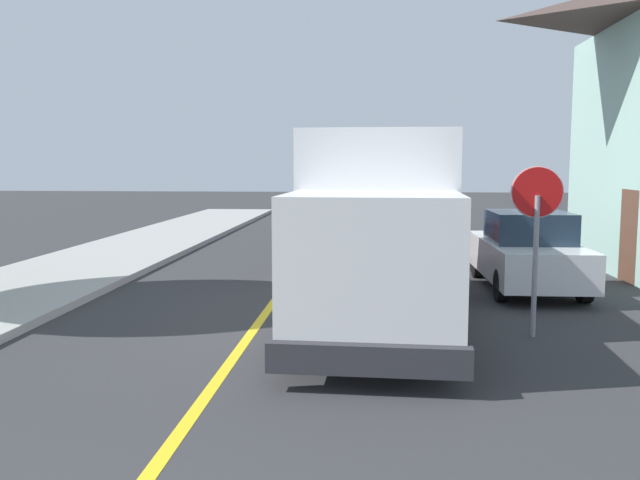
{
  "coord_description": "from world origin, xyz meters",
  "views": [
    {
      "loc": [
        1.92,
        -2.65,
        2.7
      ],
      "look_at": [
        1.03,
        8.6,
        1.4
      ],
      "focal_mm": 37.84,
      "sensor_mm": 36.0,
      "label": 1
    }
  ],
  "objects_px": {
    "parked_car_far": "(382,207)",
    "parked_van_across": "(527,252)",
    "box_truck": "(380,218)",
    "stop_sign": "(536,218)",
    "parked_car_near": "(389,237)",
    "parked_car_mid": "(368,219)"
  },
  "relations": [
    {
      "from": "parked_car_far",
      "to": "parked_van_across",
      "type": "height_order",
      "value": "same"
    },
    {
      "from": "parked_car_far",
      "to": "box_truck",
      "type": "bearing_deg",
      "value": -90.81
    },
    {
      "from": "parked_van_across",
      "to": "stop_sign",
      "type": "height_order",
      "value": "stop_sign"
    },
    {
      "from": "parked_car_near",
      "to": "stop_sign",
      "type": "xyz_separation_m",
      "value": [
        2.09,
        -6.85,
        1.06
      ]
    },
    {
      "from": "box_truck",
      "to": "parked_van_across",
      "type": "height_order",
      "value": "box_truck"
    },
    {
      "from": "parked_car_near",
      "to": "parked_car_far",
      "type": "height_order",
      "value": "same"
    },
    {
      "from": "parked_car_far",
      "to": "parked_van_across",
      "type": "relative_size",
      "value": 1.0
    },
    {
      "from": "parked_car_far",
      "to": "parked_car_mid",
      "type": "bearing_deg",
      "value": -95.11
    },
    {
      "from": "parked_car_mid",
      "to": "parked_car_far",
      "type": "bearing_deg",
      "value": 84.89
    },
    {
      "from": "parked_car_near",
      "to": "parked_car_mid",
      "type": "bearing_deg",
      "value": 96.01
    },
    {
      "from": "parked_car_near",
      "to": "parked_car_mid",
      "type": "xyz_separation_m",
      "value": [
        -0.59,
        5.65,
        0.0
      ]
    },
    {
      "from": "box_truck",
      "to": "parked_car_far",
      "type": "bearing_deg",
      "value": 89.19
    },
    {
      "from": "parked_car_near",
      "to": "parked_van_across",
      "type": "height_order",
      "value": "same"
    },
    {
      "from": "parked_car_mid",
      "to": "parked_car_far",
      "type": "distance_m",
      "value": 6.23
    },
    {
      "from": "parked_car_near",
      "to": "parked_car_mid",
      "type": "height_order",
      "value": "same"
    },
    {
      "from": "box_truck",
      "to": "stop_sign",
      "type": "bearing_deg",
      "value": -21.86
    },
    {
      "from": "box_truck",
      "to": "stop_sign",
      "type": "height_order",
      "value": "box_truck"
    },
    {
      "from": "parked_car_near",
      "to": "stop_sign",
      "type": "distance_m",
      "value": 7.24
    },
    {
      "from": "parked_car_far",
      "to": "parked_car_near",
      "type": "bearing_deg",
      "value": -89.81
    },
    {
      "from": "parked_car_near",
      "to": "parked_van_across",
      "type": "distance_m",
      "value": 4.02
    },
    {
      "from": "parked_car_near",
      "to": "parked_car_far",
      "type": "xyz_separation_m",
      "value": [
        -0.04,
        11.86,
        0.0
      ]
    },
    {
      "from": "box_truck",
      "to": "stop_sign",
      "type": "relative_size",
      "value": 2.74
    }
  ]
}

